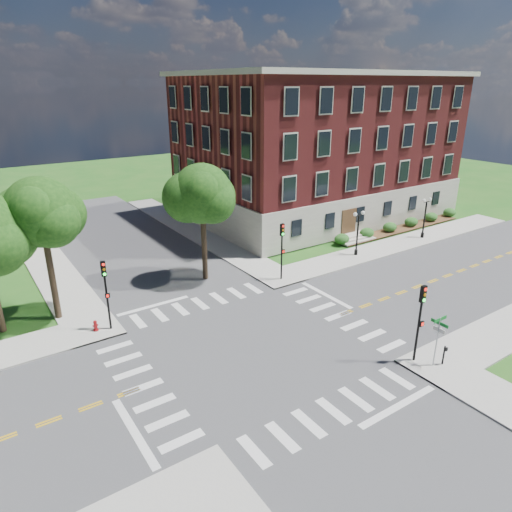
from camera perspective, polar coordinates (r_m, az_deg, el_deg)
ground at (r=29.04m, az=-0.32°, el=-11.29°), size 160.00×160.00×0.00m
road_ew at (r=29.03m, az=-0.32°, el=-11.28°), size 90.00×12.00×0.01m
road_ns at (r=29.03m, az=-0.32°, el=-11.28°), size 12.00×90.00×0.01m
sidewalk_ne at (r=48.61m, az=4.66°, el=2.33°), size 34.00×34.00×0.12m
crosswalk_east at (r=33.04m, az=10.20°, el=-7.38°), size 2.20×10.20×0.02m
stop_bar_east at (r=35.95m, az=8.74°, el=-4.85°), size 0.40×5.50×0.00m
main_building at (r=57.18m, az=7.62°, el=13.54°), size 30.60×22.40×16.50m
shrub_row at (r=53.55m, az=17.56°, el=3.10°), size 18.00×2.00×1.30m
tree_c at (r=32.40m, az=-25.30°, el=4.92°), size 4.62×4.62×9.90m
tree_d at (r=36.25m, az=-6.77°, el=7.69°), size 4.75×4.75×9.58m
traffic_signal_se at (r=27.67m, az=19.87°, el=-6.81°), size 0.32×0.35×4.80m
traffic_signal_ne at (r=37.01m, az=3.27°, el=1.47°), size 0.33×0.36×4.80m
traffic_signal_nw at (r=30.90m, az=-18.27°, el=-3.65°), size 0.37×0.44×4.80m
twin_lamp_west at (r=43.67m, az=12.60°, el=3.12°), size 1.36×0.36×4.23m
twin_lamp_east at (r=50.75m, az=20.36°, el=4.78°), size 1.36×0.36×4.23m
street_sign_pole at (r=27.97m, az=21.83°, el=-8.82°), size 1.10×1.10×3.10m
push_button_post at (r=29.00m, az=22.46°, el=-11.27°), size 0.14×0.21×1.20m
fire_hydrant at (r=32.14m, az=-19.42°, el=-8.25°), size 0.35×0.35×0.75m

